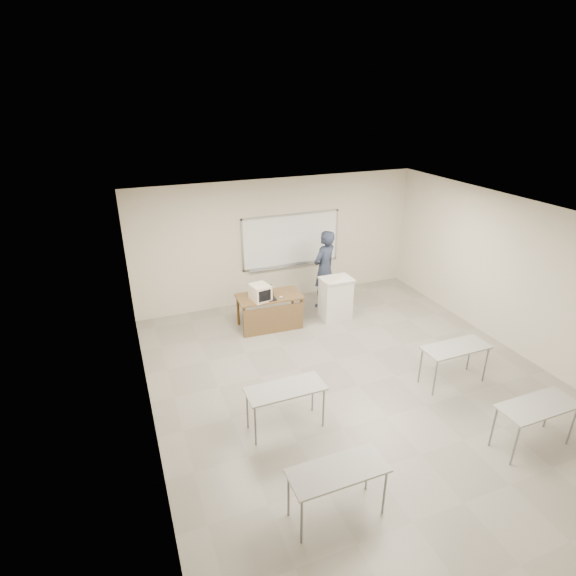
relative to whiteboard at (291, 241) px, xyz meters
name	(u,v)px	position (x,y,z in m)	size (l,w,h in m)	color
floor	(359,386)	(-0.30, -3.97, -1.49)	(7.00, 8.00, 0.01)	gray
whiteboard	(291,241)	(0.00, 0.00, 0.00)	(2.48, 0.10, 1.31)	white
student_desks	(408,400)	(-0.30, -5.32, -0.81)	(4.40, 2.20, 0.73)	gray
instructor_desk	(271,306)	(-1.03, -1.41, -0.94)	(1.40, 0.70, 0.75)	brown
podium	(336,298)	(0.50, -1.47, -0.99)	(0.70, 0.51, 0.98)	beige
crt_monitor	(260,292)	(-1.28, -1.42, -0.56)	(0.37, 0.42, 0.35)	beige
laptop	(267,296)	(-1.13, -1.42, -0.67)	(0.34, 0.31, 0.25)	black
mouse	(281,297)	(-0.83, -1.50, -0.71)	(0.09, 0.06, 0.03)	silver
keyboard	(333,281)	(0.35, -1.59, -0.49)	(0.46, 0.15, 0.03)	beige
presenter	(324,269)	(0.54, -0.78, -0.54)	(0.69, 0.45, 1.88)	black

